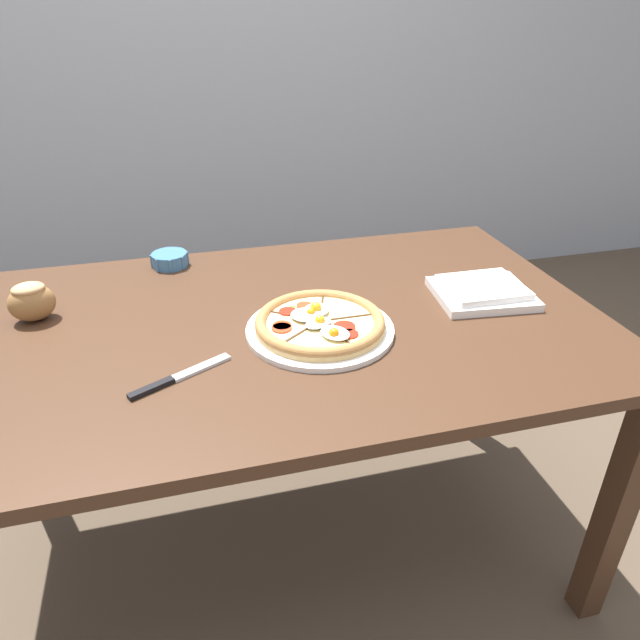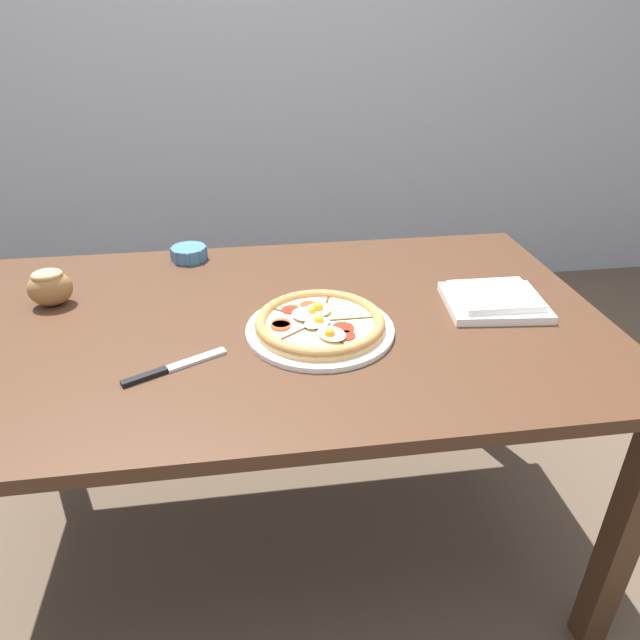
# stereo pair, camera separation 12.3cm
# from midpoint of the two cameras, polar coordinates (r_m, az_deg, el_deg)

# --- Properties ---
(ground_plane) EXTENTS (12.00, 12.00, 0.00)m
(ground_plane) POSITION_cam_midpoint_polar(r_m,az_deg,el_deg) (1.76, -5.94, -21.08)
(ground_plane) COLOR brown
(wall_back) EXTENTS (10.00, 0.06, 2.60)m
(wall_back) POSITION_cam_midpoint_polar(r_m,az_deg,el_deg) (2.78, -13.83, 27.48)
(wall_back) COLOR #9EA3AD
(wall_back) RESTS_ON ground_plane
(dining_table) EXTENTS (1.50, 0.89, 0.72)m
(dining_table) POSITION_cam_midpoint_polar(r_m,az_deg,el_deg) (1.34, -7.32, -3.40)
(dining_table) COLOR #422819
(dining_table) RESTS_ON ground_plane
(pizza) EXTENTS (0.32, 0.32, 0.05)m
(pizza) POSITION_cam_midpoint_polar(r_m,az_deg,el_deg) (1.23, -2.87, -0.51)
(pizza) COLOR white
(pizza) RESTS_ON dining_table
(ramekin_bowl) EXTENTS (0.10, 0.10, 0.04)m
(ramekin_bowl) POSITION_cam_midpoint_polar(r_m,az_deg,el_deg) (1.62, -16.94, 5.79)
(ramekin_bowl) COLOR teal
(ramekin_bowl) RESTS_ON dining_table
(napkin_folded) EXTENTS (0.24, 0.21, 0.04)m
(napkin_folded) POSITION_cam_midpoint_polar(r_m,az_deg,el_deg) (1.42, 13.58, 2.74)
(napkin_folded) COLOR white
(napkin_folded) RESTS_ON dining_table
(bread_piece_near) EXTENTS (0.11, 0.09, 0.09)m
(bread_piece_near) POSITION_cam_midpoint_polar(r_m,az_deg,el_deg) (1.45, -29.12, 1.61)
(bread_piece_near) COLOR olive
(bread_piece_near) RESTS_ON dining_table
(knife_main) EXTENTS (0.20, 0.11, 0.01)m
(knife_main) POSITION_cam_midpoint_polar(r_m,az_deg,el_deg) (1.14, -16.88, -5.52)
(knife_main) COLOR silver
(knife_main) RESTS_ON dining_table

